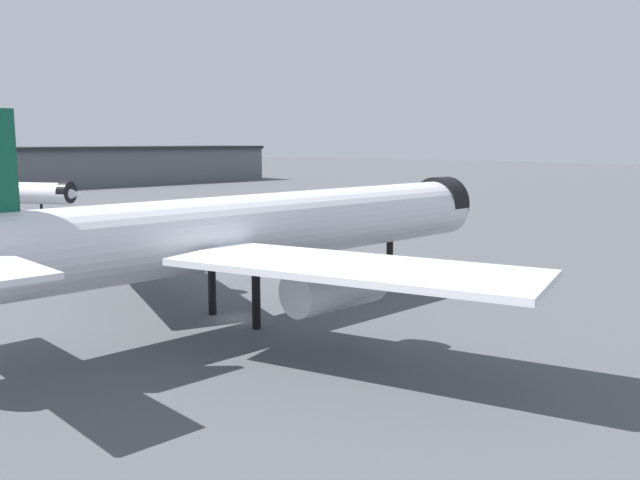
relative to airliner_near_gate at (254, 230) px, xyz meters
name	(u,v)px	position (x,y,z in m)	size (l,w,h in m)	color
ground	(236,319)	(-1.98, 0.53, -8.27)	(900.00, 900.00, 0.00)	#4C4F54
airliner_near_gate	(254,230)	(0.00, 0.00, 0.00)	(67.72, 61.85, 18.77)	white
traffic_cone_near_nose	(544,275)	(36.23, -11.46, -7.88)	(0.62, 0.62, 0.77)	#F2600C
traffic_cone_wingtip	(559,271)	(39.97, -11.77, -7.97)	(0.47, 0.47, 0.58)	#F2600C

